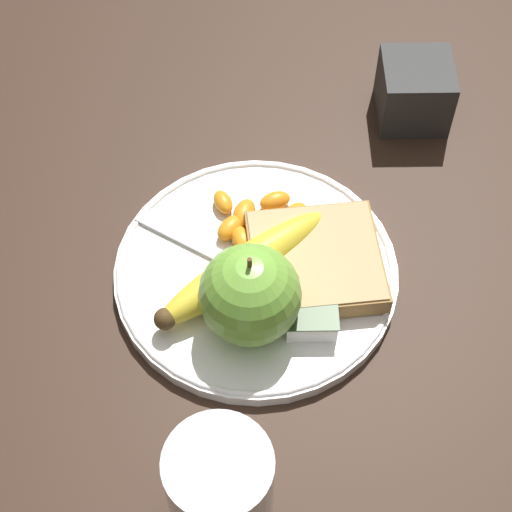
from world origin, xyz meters
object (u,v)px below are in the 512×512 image
object	(u,v)px
jam_packet	(311,318)
condiment_caddy	(414,91)
juice_glass	(221,493)
banana	(243,268)
bread_slice	(315,258)
apple	(250,295)
plate	(256,272)
fork	(250,271)

from	to	relation	value
jam_packet	condiment_caddy	world-z (taller)	condiment_caddy
juice_glass	banana	size ratio (longest dim) A/B	0.68
bread_slice	condiment_caddy	bearing A→B (deg)	-119.43
bread_slice	juice_glass	bearing A→B (deg)	69.73
juice_glass	apple	xyz separation A→B (m)	(-0.02, -0.16, 0.00)
bread_slice	jam_packet	bearing A→B (deg)	83.85
plate	banana	xyz separation A→B (m)	(0.01, 0.01, 0.02)
plate	fork	bearing A→B (deg)	33.09
fork	jam_packet	distance (m)	0.07
plate	bread_slice	bearing A→B (deg)	-176.65
fork	condiment_caddy	size ratio (longest dim) A/B	2.63
apple	condiment_caddy	distance (m)	0.29
apple	bread_slice	distance (m)	0.08
banana	condiment_caddy	distance (m)	0.26
jam_packet	condiment_caddy	xyz separation A→B (m)	(-0.11, -0.25, 0.01)
jam_packet	condiment_caddy	distance (m)	0.27
apple	bread_slice	xyz separation A→B (m)	(-0.06, -0.05, -0.03)
bread_slice	jam_packet	distance (m)	0.06
juice_glass	apple	distance (m)	0.16
bread_slice	condiment_caddy	xyz separation A→B (m)	(-0.11, -0.19, 0.01)
plate	condiment_caddy	world-z (taller)	condiment_caddy
plate	juice_glass	distance (m)	0.21
plate	jam_packet	bearing A→B (deg)	128.37
fork	condiment_caddy	xyz separation A→B (m)	(-0.16, -0.19, 0.02)
plate	banana	world-z (taller)	banana
bread_slice	jam_packet	size ratio (longest dim) A/B	2.79
juice_glass	bread_slice	distance (m)	0.23
plate	condiment_caddy	size ratio (longest dim) A/B	3.65
juice_glass	fork	size ratio (longest dim) A/B	0.61
bread_slice	jam_packet	world-z (taller)	same
apple	banana	world-z (taller)	apple
juice_glass	fork	bearing A→B (deg)	-96.14
apple	banana	distance (m)	0.05
juice_glass	jam_packet	bearing A→B (deg)	-115.17
fork	condiment_caddy	world-z (taller)	condiment_caddy
juice_glass	plate	bearing A→B (deg)	-97.55
banana	condiment_caddy	xyz separation A→B (m)	(-0.17, -0.20, 0.00)
jam_packet	bread_slice	bearing A→B (deg)	-96.15
plate	apple	bearing A→B (deg)	83.76
juice_glass	condiment_caddy	world-z (taller)	juice_glass
juice_glass	apple	world-z (taller)	juice_glass
bread_slice	condiment_caddy	world-z (taller)	condiment_caddy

